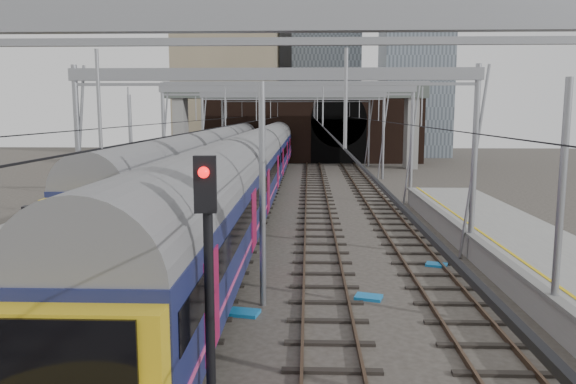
{
  "coord_description": "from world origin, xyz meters",
  "views": [
    {
      "loc": [
        1.4,
        -15.1,
        6.11
      ],
      "look_at": [
        0.48,
        10.64,
        2.4
      ],
      "focal_mm": 35.0,
      "sensor_mm": 36.0,
      "label": 1
    }
  ],
  "objects_px": {
    "relay_cabinet": "(83,288)",
    "train_second": "(225,152)",
    "signal_near_left": "(42,297)",
    "signal_near_centre": "(208,270)",
    "train_main": "(261,161)"
  },
  "relations": [
    {
      "from": "signal_near_left",
      "to": "relay_cabinet",
      "type": "bearing_deg",
      "value": 98.16
    },
    {
      "from": "train_second",
      "to": "signal_near_left",
      "type": "relative_size",
      "value": 14.25
    },
    {
      "from": "train_second",
      "to": "signal_near_centre",
      "type": "distance_m",
      "value": 40.8
    },
    {
      "from": "relay_cabinet",
      "to": "train_second",
      "type": "bearing_deg",
      "value": 107.06
    },
    {
      "from": "signal_near_left",
      "to": "signal_near_centre",
      "type": "xyz_separation_m",
      "value": [
        2.9,
        0.21,
        0.46
      ]
    },
    {
      "from": "signal_near_left",
      "to": "relay_cabinet",
      "type": "distance_m",
      "value": 8.31
    },
    {
      "from": "train_main",
      "to": "signal_near_centre",
      "type": "xyz_separation_m",
      "value": [
        1.66,
        -30.97,
        0.81
      ]
    },
    {
      "from": "train_second",
      "to": "signal_near_left",
      "type": "bearing_deg",
      "value": -86.12
    },
    {
      "from": "train_second",
      "to": "signal_near_left",
      "type": "xyz_separation_m",
      "value": [
        2.75,
        -40.6,
        0.4
      ]
    },
    {
      "from": "train_second",
      "to": "signal_near_centre",
      "type": "bearing_deg",
      "value": -82.03
    },
    {
      "from": "train_main",
      "to": "train_second",
      "type": "height_order",
      "value": "train_main"
    },
    {
      "from": "signal_near_left",
      "to": "signal_near_centre",
      "type": "relative_size",
      "value": 0.84
    },
    {
      "from": "signal_near_left",
      "to": "relay_cabinet",
      "type": "xyz_separation_m",
      "value": [
        -2.44,
        7.6,
        -2.3
      ]
    },
    {
      "from": "train_main",
      "to": "signal_near_centre",
      "type": "relative_size",
      "value": 12.37
    },
    {
      "from": "train_main",
      "to": "signal_near_left",
      "type": "height_order",
      "value": "train_main"
    }
  ]
}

